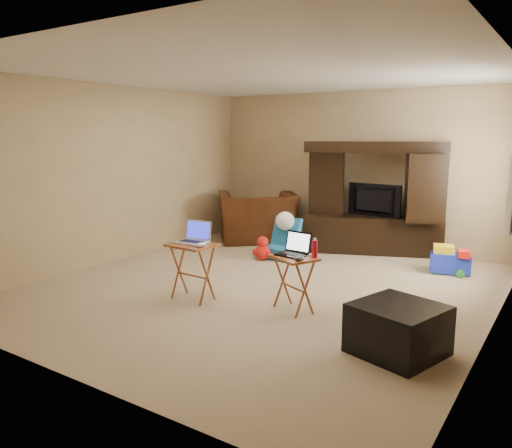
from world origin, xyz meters
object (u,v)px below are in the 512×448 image
Objects in this scene: entertainment_center at (373,198)px; mouse_left at (201,245)px; tray_table_right at (294,284)px; recliner at (257,217)px; push_toy at (450,259)px; laptop_left at (191,232)px; ottoman at (398,329)px; water_bottle at (315,249)px; laptop_right at (292,244)px; television at (372,200)px; plush_toy at (263,248)px; mouse_right at (300,258)px; child_rocker at (280,238)px; tray_table_left at (193,272)px.

entertainment_center is 3.41m from mouse_left.
recliner is at bearing 154.34° from tray_table_right.
push_toy is 1.54× the size of laptop_left.
tray_table_right is at bearing 8.65° from laptop_left.
water_bottle is (-1.04, 0.51, 0.46)m from ottoman.
recliner reaches higher than laptop_right.
push_toy is 2.49m from water_bottle.
television is 2.89m from water_bottle.
entertainment_center is at bearing 113.85° from ottoman.
push_toy is at bearing 16.87° from plush_toy.
entertainment_center is at bearing 148.33° from recliner.
entertainment_center reaches higher than water_bottle.
television is at bearing 97.51° from mouse_right.
television is 1.32× the size of ottoman.
entertainment_center is 6.89× the size of laptop_right.
television is 1.70× the size of push_toy.
child_rocker is 2.18m from tray_table_left.
ottoman is at bearing -13.41° from laptop_right.
television is at bearing 53.72° from child_rocker.
tray_table_left is at bearing -157.67° from laptop_right.
television reaches higher than child_rocker.
entertainment_center is 1.90m from plush_toy.
tray_table_right is 1.06m from mouse_left.
plush_toy is 3.03× the size of mouse_right.
television is at bearing 141.76° from push_toy.
laptop_right reaches higher than mouse_left.
child_rocker is (-1.00, -1.10, -0.55)m from entertainment_center.
ottoman is (2.65, -2.05, 0.03)m from plush_toy.
recliner reaches higher than child_rocker.
laptop_right reaches higher than mouse_right.
recliner is 3.17m from laptop_left.
recliner reaches higher than ottoman.
ottoman reaches higher than push_toy.
child_rocker is 5.13× the size of mouse_right.
recliner reaches higher than mouse_right.
entertainment_center is 1.58m from child_rocker.
tray_table_left reaches higher than child_rocker.
child_rocker is at bearing 52.83° from television.
entertainment_center is at bearing 49.60° from plush_toy.
water_bottle is at bearing 154.03° from ottoman.
recliner is 1.26m from child_rocker.
tray_table_right reaches higher than ottoman.
mouse_left is (0.19, -0.07, 0.34)m from tray_table_left.
mouse_left reaches higher than tray_table_left.
mouse_right is at bearing 2.10° from laptop_left.
laptop_right is at bearing -106.93° from entertainment_center.
entertainment_center reaches higher than laptop_left.
push_toy is at bearing 93.92° from ottoman.
plush_toy is at bearing 54.94° from television.
ottoman is at bearing -35.48° from child_rocker.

